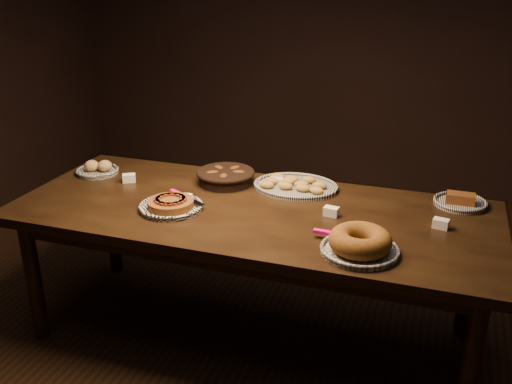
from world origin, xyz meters
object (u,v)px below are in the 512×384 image
(apple_tart_plate, at_px, (171,205))
(madeleine_platter, at_px, (295,185))
(buffet_table, at_px, (252,222))
(bundt_cake_plate, at_px, (360,243))

(apple_tart_plate, bearing_deg, madeleine_platter, 32.50)
(madeleine_platter, bearing_deg, buffet_table, -108.10)
(apple_tart_plate, bearing_deg, bundt_cake_plate, -19.56)
(madeleine_platter, bearing_deg, bundt_cake_plate, -50.81)
(buffet_table, relative_size, apple_tart_plate, 7.28)
(buffet_table, bearing_deg, bundt_cake_plate, -27.05)
(buffet_table, distance_m, bundt_cake_plate, 0.67)
(buffet_table, bearing_deg, apple_tart_plate, -160.03)
(bundt_cake_plate, bearing_deg, apple_tart_plate, 152.24)
(buffet_table, height_order, bundt_cake_plate, bundt_cake_plate)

